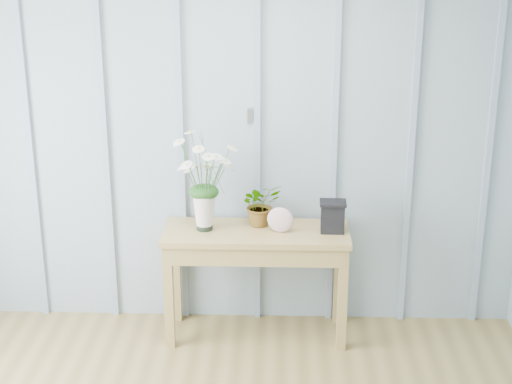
{
  "coord_description": "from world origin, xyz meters",
  "views": [
    {
      "loc": [
        0.4,
        -2.68,
        2.65
      ],
      "look_at": [
        0.25,
        1.94,
        1.03
      ],
      "focal_mm": 55.0,
      "sensor_mm": 36.0,
      "label": 1
    }
  ],
  "objects_px": {
    "sideboard": "(256,247)",
    "felt_disc_vessel": "(280,220)",
    "daisy_vase": "(203,168)",
    "carved_box": "(333,216)"
  },
  "relations": [
    {
      "from": "daisy_vase",
      "to": "carved_box",
      "type": "bearing_deg",
      "value": -0.69
    },
    {
      "from": "carved_box",
      "to": "sideboard",
      "type": "bearing_deg",
      "value": 179.64
    },
    {
      "from": "sideboard",
      "to": "felt_disc_vessel",
      "type": "distance_m",
      "value": 0.25
    },
    {
      "from": "felt_disc_vessel",
      "to": "sideboard",
      "type": "bearing_deg",
      "value": -178.52
    },
    {
      "from": "sideboard",
      "to": "felt_disc_vessel",
      "type": "height_order",
      "value": "felt_disc_vessel"
    },
    {
      "from": "sideboard",
      "to": "daisy_vase",
      "type": "distance_m",
      "value": 0.63
    },
    {
      "from": "sideboard",
      "to": "daisy_vase",
      "type": "xyz_separation_m",
      "value": [
        -0.33,
        0.01,
        0.53
      ]
    },
    {
      "from": "sideboard",
      "to": "felt_disc_vessel",
      "type": "relative_size",
      "value": 7.04
    },
    {
      "from": "felt_disc_vessel",
      "to": "carved_box",
      "type": "distance_m",
      "value": 0.33
    },
    {
      "from": "carved_box",
      "to": "felt_disc_vessel",
      "type": "bearing_deg",
      "value": -176.09
    }
  ]
}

